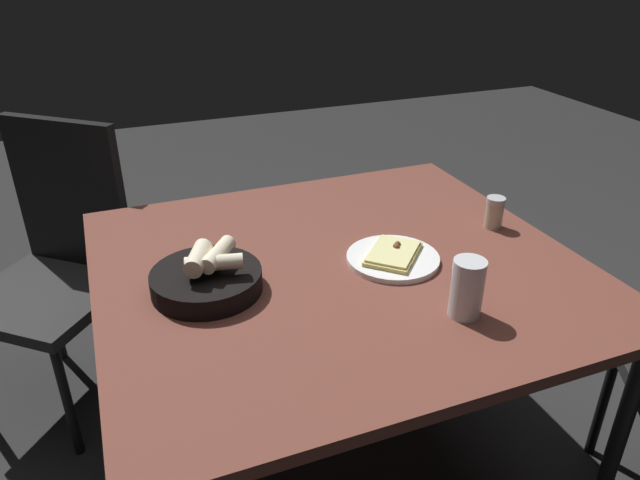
% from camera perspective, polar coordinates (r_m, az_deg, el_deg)
% --- Properties ---
extents(ground, '(8.00, 8.00, 0.00)m').
position_cam_1_polar(ground, '(1.98, 1.50, -21.37)').
color(ground, '#282828').
extents(dining_table, '(1.19, 1.09, 0.75)m').
position_cam_1_polar(dining_table, '(1.53, 1.82, -3.96)').
color(dining_table, brown).
rests_on(dining_table, ground).
extents(pizza_plate, '(0.24, 0.24, 0.04)m').
position_cam_1_polar(pizza_plate, '(1.51, 7.05, -1.63)').
color(pizza_plate, white).
rests_on(pizza_plate, dining_table).
extents(bread_basket, '(0.26, 0.26, 0.11)m').
position_cam_1_polar(bread_basket, '(1.39, -10.90, -3.61)').
color(bread_basket, black).
rests_on(bread_basket, dining_table).
extents(beer_glass, '(0.07, 0.07, 0.13)m').
position_cam_1_polar(beer_glass, '(1.31, 13.96, -4.81)').
color(beer_glass, silver).
rests_on(beer_glass, dining_table).
extents(pepper_shaker, '(0.05, 0.05, 0.09)m').
position_cam_1_polar(pepper_shaker, '(1.73, 16.43, 2.41)').
color(pepper_shaker, '#BFB299').
rests_on(pepper_shaker, dining_table).
extents(chair_near, '(0.62, 0.62, 0.98)m').
position_cam_1_polar(chair_near, '(2.14, -23.98, -1.30)').
color(chair_near, '#2B2B2B').
rests_on(chair_near, ground).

